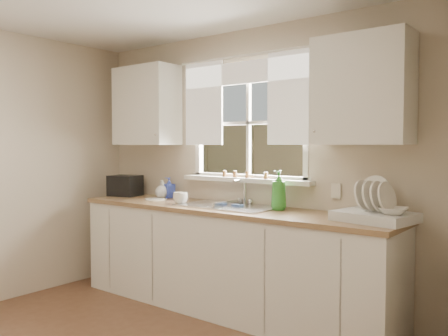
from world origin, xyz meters
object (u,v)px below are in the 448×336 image
Objects in this scene: dish_rack at (375,212)px; cup at (180,198)px; black_appliance at (125,186)px; soap_bottle_a at (279,190)px.

cup is at bearing -176.26° from dish_rack.
dish_rack is at bearing -13.93° from black_appliance.
dish_rack is at bearing 21.79° from cup.
black_appliance is (-0.94, 0.15, 0.06)m from cup.
soap_bottle_a reaches higher than black_appliance.
dish_rack reaches higher than cup.
black_appliance is (-1.86, -0.05, -0.06)m from soap_bottle_a.
black_appliance reaches higher than cup.
black_appliance is at bearing -170.36° from soap_bottle_a.
dish_rack is 1.74× the size of soap_bottle_a.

